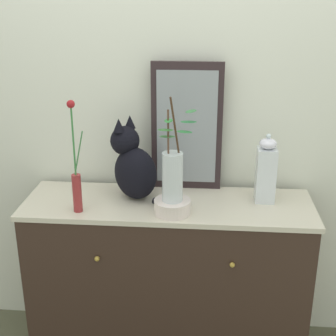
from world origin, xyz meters
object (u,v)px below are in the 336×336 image
Objects in this scene: sideboard at (168,280)px; jar_lidded_porcelain at (266,171)px; bowl_porcelain at (172,207)px; vase_slim_green at (76,180)px; mirror_leaning at (187,127)px; vase_glass_clear at (173,174)px; cat_sitting at (133,165)px.

sideboard is 4.12× the size of jar_lidded_porcelain.
bowl_porcelain is at bearing -75.40° from sideboard.
vase_slim_green reaches higher than bowl_porcelain.
vase_slim_green is (-0.49, -0.33, -0.17)m from mirror_leaning.
vase_slim_green is 0.44m from vase_glass_clear.
bowl_porcelain reaches higher than sideboard.
jar_lidded_porcelain is (0.44, 0.17, 0.12)m from bowl_porcelain.
vase_glass_clear reaches higher than bowl_porcelain.
mirror_leaning is 0.34m from vase_glass_clear.
bowl_porcelain is 0.16m from vase_glass_clear.
vase_slim_green reaches higher than sideboard.
mirror_leaning reaches higher than vase_slim_green.
bowl_porcelain is at bearing 2.28° from vase_slim_green.
vase_slim_green is 3.09× the size of bowl_porcelain.
cat_sitting is 1.18× the size of jar_lidded_porcelain.
vase_glass_clear reaches higher than jar_lidded_porcelain.
vase_slim_green is at bearing -146.04° from mirror_leaning.
bowl_porcelain is at bearing 128.32° from vase_glass_clear.
cat_sitting is (-0.17, 0.05, 0.61)m from sideboard.
vase_glass_clear is (0.44, 0.02, 0.04)m from vase_slim_green.
sideboard is at bearing -111.45° from mirror_leaning.
vase_slim_green is at bearing -142.60° from cat_sitting.
cat_sitting is 0.30m from vase_slim_green.
vase_slim_green is 1.07× the size of vase_glass_clear.
mirror_leaning is at bearing 68.55° from sideboard.
sideboard is 0.80m from mirror_leaning.
mirror_leaning is 3.81× the size of bowl_porcelain.
sideboard is 8.25× the size of bowl_porcelain.
vase_glass_clear reaches higher than sideboard.
jar_lidded_porcelain is at bearing 0.87° from cat_sitting.
vase_slim_green is at bearing -177.72° from bowl_porcelain.
sideboard is 0.64m from cat_sitting.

